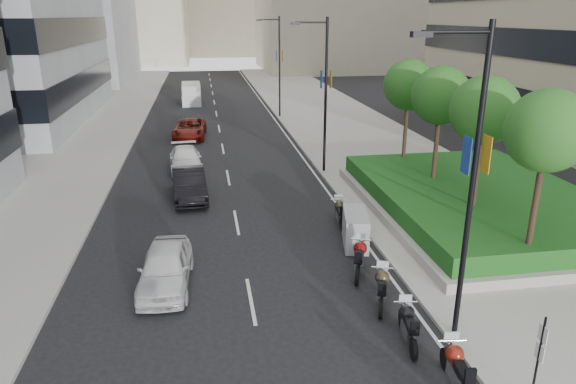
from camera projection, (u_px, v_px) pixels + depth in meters
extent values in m
plane|color=black|center=(321.00, 373.00, 13.74)|extent=(160.00, 160.00, 0.00)
cube|color=#9E9B93|center=(346.00, 128.00, 43.08)|extent=(10.00, 100.00, 0.15)
cube|color=#9E9B93|center=(84.00, 137.00, 39.83)|extent=(8.00, 100.00, 0.15)
cube|color=silver|center=(283.00, 131.00, 42.28)|extent=(0.12, 100.00, 0.01)
cube|color=silver|center=(220.00, 134.00, 41.48)|extent=(0.12, 100.00, 0.01)
cube|color=#A09C95|center=(478.00, 208.00, 24.50)|extent=(10.00, 14.00, 0.40)
cube|color=#144816|center=(480.00, 196.00, 24.30)|extent=(9.40, 13.40, 0.80)
cylinder|color=#332319|center=(534.00, 212.00, 17.95)|extent=(0.22, 0.22, 4.00)
sphere|color=#265C1C|center=(547.00, 131.00, 17.00)|extent=(2.80, 2.80, 2.80)
cylinder|color=#332319|center=(476.00, 178.00, 21.68)|extent=(0.22, 0.22, 4.00)
sphere|color=#265C1C|center=(485.00, 110.00, 20.73)|extent=(2.80, 2.80, 2.80)
cylinder|color=#332319|center=(435.00, 154.00, 25.41)|extent=(0.22, 0.22, 4.00)
sphere|color=#265C1C|center=(441.00, 95.00, 24.46)|extent=(2.80, 2.80, 2.80)
cylinder|color=#332319|center=(405.00, 136.00, 29.14)|extent=(0.22, 0.22, 4.00)
sphere|color=#265C1C|center=(409.00, 85.00, 28.19)|extent=(2.80, 2.80, 2.80)
cylinder|color=black|center=(471.00, 194.00, 13.87)|extent=(0.16, 0.16, 9.00)
cylinder|color=black|center=(457.00, 32.00, 12.36)|extent=(1.80, 0.10, 0.10)
cube|color=black|center=(422.00, 34.00, 12.23)|extent=(0.50, 0.22, 0.14)
cube|color=#C19116|center=(486.00, 154.00, 13.55)|extent=(0.02, 0.45, 1.00)
cube|color=navy|center=(466.00, 155.00, 13.46)|extent=(0.02, 0.45, 1.00)
cylinder|color=black|center=(326.00, 99.00, 29.72)|extent=(0.16, 0.16, 9.00)
cylinder|color=black|center=(311.00, 22.00, 28.20)|extent=(1.80, 0.10, 0.10)
cube|color=black|center=(295.00, 23.00, 28.08)|extent=(0.50, 0.22, 0.14)
cube|color=#C19116|center=(331.00, 79.00, 29.40)|extent=(0.02, 0.45, 1.00)
cube|color=navy|center=(321.00, 79.00, 29.31)|extent=(0.02, 0.45, 1.00)
cylinder|color=black|center=(280.00, 68.00, 46.50)|extent=(0.16, 0.16, 9.00)
cylinder|color=black|center=(269.00, 20.00, 44.98)|extent=(1.80, 0.10, 0.10)
cube|color=black|center=(259.00, 20.00, 44.86)|extent=(0.50, 0.22, 0.14)
cube|color=#C19116|center=(283.00, 56.00, 46.18)|extent=(0.02, 0.45, 1.00)
cube|color=navy|center=(276.00, 56.00, 46.09)|extent=(0.02, 0.45, 1.00)
cylinder|color=black|center=(537.00, 363.00, 12.21)|extent=(0.06, 0.06, 2.50)
cube|color=silver|center=(543.00, 334.00, 11.95)|extent=(0.02, 0.32, 0.42)
cube|color=silver|center=(540.00, 352.00, 12.11)|extent=(0.02, 0.32, 0.42)
cylinder|color=black|center=(446.00, 359.00, 13.80)|extent=(0.20, 0.64, 0.63)
cube|color=silver|center=(458.00, 375.00, 12.93)|extent=(0.41, 0.89, 0.42)
sphere|color=maroon|center=(455.00, 354.00, 13.12)|extent=(0.48, 0.48, 0.48)
cube|color=black|center=(463.00, 373.00, 12.54)|extent=(0.37, 0.79, 0.16)
cylinder|color=silver|center=(452.00, 341.00, 13.31)|extent=(0.75, 0.14, 0.05)
cylinder|color=black|center=(414.00, 350.00, 14.23)|extent=(0.21, 0.61, 0.59)
cylinder|color=black|center=(402.00, 319.00, 15.68)|extent=(0.21, 0.61, 0.59)
cube|color=silver|center=(408.00, 330.00, 14.85)|extent=(0.42, 0.85, 0.40)
sphere|color=black|center=(407.00, 313.00, 15.03)|extent=(0.46, 0.46, 0.46)
cube|color=black|center=(412.00, 326.00, 14.48)|extent=(0.38, 0.75, 0.15)
cylinder|color=silver|center=(406.00, 302.00, 15.21)|extent=(0.71, 0.16, 0.05)
cylinder|color=black|center=(381.00, 309.00, 16.16)|extent=(0.32, 0.62, 0.62)
cylinder|color=black|center=(381.00, 284.00, 17.65)|extent=(0.32, 0.62, 0.62)
cube|color=silver|center=(381.00, 292.00, 16.80)|extent=(0.57, 0.90, 0.42)
sphere|color=#342C1D|center=(382.00, 277.00, 16.99)|extent=(0.48, 0.48, 0.48)
cube|color=black|center=(382.00, 288.00, 16.42)|extent=(0.52, 0.80, 0.16)
cylinder|color=silver|center=(383.00, 268.00, 17.17)|extent=(0.71, 0.30, 0.05)
cylinder|color=black|center=(357.00, 276.00, 18.16)|extent=(0.35, 0.65, 0.65)
cylinder|color=black|center=(361.00, 256.00, 19.71)|extent=(0.35, 0.65, 0.65)
cube|color=silver|center=(359.00, 262.00, 18.82)|extent=(0.62, 0.94, 0.44)
sphere|color=#650E0D|center=(360.00, 248.00, 19.01)|extent=(0.50, 0.50, 0.50)
cube|color=black|center=(359.00, 257.00, 18.42)|extent=(0.56, 0.84, 0.17)
cylinder|color=silver|center=(361.00, 239.00, 19.20)|extent=(0.74, 0.33, 0.05)
cylinder|color=black|center=(357.00, 246.00, 20.49)|extent=(0.27, 0.70, 0.69)
cylinder|color=black|center=(353.00, 229.00, 22.17)|extent=(0.27, 0.70, 0.69)
cube|color=gray|center=(355.00, 229.00, 21.21)|extent=(1.40, 2.47, 1.39)
cylinder|color=black|center=(342.00, 225.00, 22.67)|extent=(0.18, 0.60, 0.59)
cylinder|color=black|center=(337.00, 212.00, 24.12)|extent=(0.18, 0.60, 0.59)
cube|color=silver|center=(340.00, 216.00, 23.30)|extent=(0.37, 0.84, 0.40)
sphere|color=#32331C|center=(339.00, 206.00, 23.48)|extent=(0.46, 0.46, 0.46)
cube|color=black|center=(341.00, 212.00, 22.93)|extent=(0.34, 0.74, 0.15)
cylinder|color=silver|center=(338.00, 199.00, 23.65)|extent=(0.71, 0.12, 0.05)
imported|color=silver|center=(165.00, 267.00, 17.95)|extent=(1.96, 4.37, 1.46)
imported|color=black|center=(189.00, 184.00, 26.62)|extent=(1.97, 4.78, 1.54)
imported|color=white|center=(186.00, 159.00, 31.59)|extent=(2.20, 4.76, 1.35)
imported|color=#58100A|center=(190.00, 129.00, 39.87)|extent=(2.71, 5.28, 1.42)
cube|color=white|center=(191.00, 94.00, 55.20)|extent=(2.04, 5.10, 2.12)
cube|color=white|center=(191.00, 101.00, 53.57)|extent=(1.95, 1.26, 1.11)
cylinder|color=black|center=(184.00, 103.00, 53.61)|extent=(0.25, 0.71, 0.71)
cylinder|color=black|center=(199.00, 103.00, 53.86)|extent=(0.25, 0.71, 0.71)
cylinder|color=black|center=(185.00, 98.00, 56.81)|extent=(0.25, 0.71, 0.71)
cylinder|color=black|center=(199.00, 98.00, 57.07)|extent=(0.25, 0.71, 0.71)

